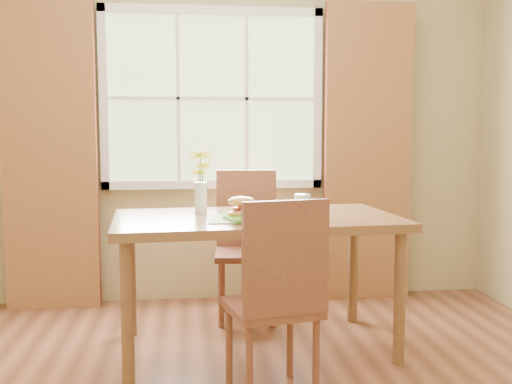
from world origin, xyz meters
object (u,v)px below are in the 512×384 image
at_px(chair_near, 277,292).
at_px(croissant_sandwich, 241,207).
at_px(chair_far, 247,237).
at_px(dining_table, 256,230).
at_px(flower_vase, 201,175).
at_px(water_glass, 302,207).

relative_size(chair_near, croissant_sandwich, 5.58).
xyz_separation_m(chair_near, croissant_sandwich, (-0.12, 0.54, 0.33)).
distance_m(chair_near, chair_far, 1.34).
height_order(dining_table, flower_vase, flower_vase).
bearing_deg(chair_far, chair_near, -84.65).
xyz_separation_m(dining_table, chair_near, (0.02, -0.70, -0.17)).
bearing_deg(water_glass, croissant_sandwich, -169.47).
relative_size(croissant_sandwich, water_glass, 1.31).
height_order(croissant_sandwich, water_glass, same).
distance_m(water_glass, flower_vase, 0.64).
relative_size(dining_table, water_glass, 12.55).
distance_m(dining_table, flower_vase, 0.47).
bearing_deg(croissant_sandwich, flower_vase, 107.86).
relative_size(dining_table, flower_vase, 4.43).
distance_m(chair_far, water_glass, 0.82).
xyz_separation_m(chair_near, water_glass, (0.23, 0.61, 0.32)).
bearing_deg(dining_table, chair_far, 85.44).
height_order(chair_near, chair_far, chair_far).
bearing_deg(flower_vase, croissant_sandwich, -57.54).
relative_size(dining_table, chair_far, 1.67).
relative_size(chair_far, flower_vase, 2.66).
height_order(dining_table, chair_far, chair_far).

